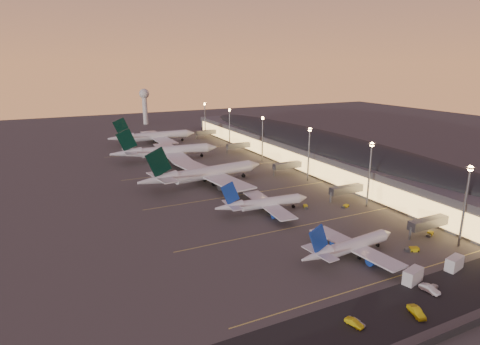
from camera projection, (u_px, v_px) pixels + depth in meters
name	position (u px, v px, depth m)	size (l,w,h in m)	color
ground	(290.00, 222.00, 143.88)	(700.00, 700.00, 0.00)	#3E3C39
airliner_narrow_south	(350.00, 246.00, 116.87)	(36.24, 32.53, 12.94)	silver
airliner_narrow_north	(263.00, 204.00, 151.89)	(38.29, 34.28, 13.68)	silver
airliner_wide_near	(204.00, 174.00, 186.31)	(63.89, 58.72, 20.45)	silver
airliner_wide_mid	(166.00, 151.00, 233.84)	(62.78, 57.25, 20.09)	silver
airliner_wide_far	(153.00, 136.00, 282.17)	(61.83, 56.20, 19.82)	silver
terminal_building	(312.00, 146.00, 230.61)	(56.35, 255.00, 17.46)	#4A4A4F
light_masts	(281.00, 137.00, 210.84)	(2.20, 217.20, 25.90)	slate
radar_tower	(145.00, 100.00, 367.42)	(9.00, 9.00, 32.50)	silver
service_lane	(419.00, 302.00, 95.41)	(260.00, 16.00, 0.01)	black
lane_markings	(241.00, 191.00, 178.50)	(90.00, 180.36, 0.00)	#D8C659
fence	(467.00, 327.00, 84.76)	(124.00, 0.12, 2.00)	#2D2D30
baggage_tug_a	(412.00, 249.00, 121.14)	(4.41, 3.06, 1.23)	gold
baggage_tug_b	(430.00, 234.00, 132.27)	(3.99, 2.92, 1.11)	gold
baggage_tug_c	(345.00, 206.00, 158.04)	(3.53, 2.08, 0.99)	gold
catering_truck_a	(414.00, 276.00, 103.72)	(7.18, 4.15, 3.80)	silver
catering_truck_b	(455.00, 263.00, 110.28)	(7.01, 3.91, 3.72)	silver
baggage_tug_d	(306.00, 207.00, 157.56)	(2.66, 3.64, 1.01)	gold
service_van_a	(356.00, 322.00, 86.97)	(1.68, 4.17, 1.42)	silver
service_van_b	(354.00, 323.00, 86.65)	(1.50, 4.31, 1.42)	gold
service_van_c	(430.00, 289.00, 99.38)	(1.80, 5.15, 1.70)	silver
service_van_d	(417.00, 312.00, 90.17)	(1.88, 5.39, 1.78)	gold
service_van_e	(433.00, 288.00, 100.24)	(1.72, 4.26, 1.45)	silver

